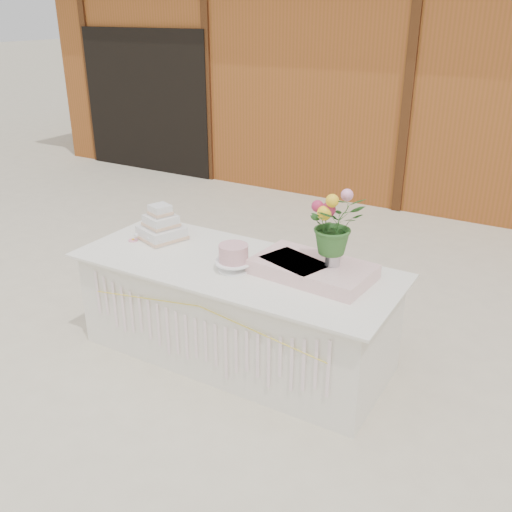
{
  "coord_description": "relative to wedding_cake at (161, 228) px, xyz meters",
  "views": [
    {
      "loc": [
        2.03,
        -3.16,
        2.47
      ],
      "look_at": [
        0.0,
        0.3,
        0.72
      ],
      "focal_mm": 40.0,
      "sensor_mm": 36.0,
      "label": 1
    }
  ],
  "objects": [
    {
      "name": "flower_vase",
      "position": [
        1.47,
        0.01,
        0.08
      ],
      "size": [
        0.1,
        0.1,
        0.14
      ],
      "primitive_type": "cylinder",
      "color": "#BABABF",
      "rests_on": "satin_runner"
    },
    {
      "name": "loose_flowers",
      "position": [
        -0.18,
        0.01,
        -0.09
      ],
      "size": [
        0.23,
        0.38,
        0.02
      ],
      "primitive_type": null,
      "rotation": [
        0.0,
        0.0,
        -0.25
      ],
      "color": "pink",
      "rests_on": "cake_table"
    },
    {
      "name": "cake_table",
      "position": [
        0.77,
        -0.12,
        -0.48
      ],
      "size": [
        2.4,
        1.0,
        0.77
      ],
      "color": "silver",
      "rests_on": "ground"
    },
    {
      "name": "bouquet",
      "position": [
        1.47,
        0.01,
        0.35
      ],
      "size": [
        0.49,
        0.49,
        0.41
      ],
      "primitive_type": "imported",
      "rotation": [
        0.0,
        0.0,
        0.72
      ],
      "color": "#2F6227",
      "rests_on": "flower_vase"
    },
    {
      "name": "ground",
      "position": [
        0.77,
        -0.12,
        -0.87
      ],
      "size": [
        80.0,
        80.0,
        0.0
      ],
      "primitive_type": "plane",
      "color": "beige",
      "rests_on": "ground"
    },
    {
      "name": "pink_cake_stand",
      "position": [
        0.81,
        -0.21,
        0.01
      ],
      "size": [
        0.26,
        0.26,
        0.19
      ],
      "color": "white",
      "rests_on": "cake_table"
    },
    {
      "name": "barn",
      "position": [
        0.76,
        5.88,
        0.81
      ],
      "size": [
        12.6,
        4.6,
        3.3
      ],
      "color": "brown",
      "rests_on": "ground"
    },
    {
      "name": "wedding_cake",
      "position": [
        0.0,
        0.0,
        0.0
      ],
      "size": [
        0.4,
        0.4,
        0.29
      ],
      "rotation": [
        0.0,
        0.0,
        -0.34
      ],
      "color": "silver",
      "rests_on": "cake_table"
    },
    {
      "name": "satin_runner",
      "position": [
        1.34,
        -0.02,
        -0.05
      ],
      "size": [
        0.84,
        0.53,
        0.1
      ],
      "primitive_type": "cube",
      "rotation": [
        0.0,
        0.0,
        -0.08
      ],
      "color": "#FDD0CC",
      "rests_on": "cake_table"
    }
  ]
}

